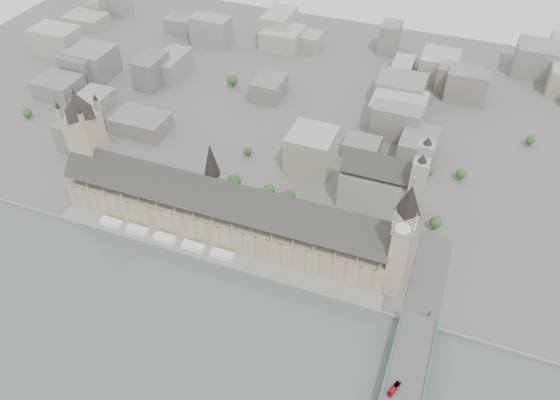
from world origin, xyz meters
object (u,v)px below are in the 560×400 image
(elizabeth_tower, at_px, (402,234))
(red_bus_north, at_px, (394,389))
(car_approach, at_px, (429,314))
(victoria_tower, at_px, (88,141))
(palace_of_westminster, at_px, (224,211))
(westminster_abbey, at_px, (385,184))

(elizabeth_tower, distance_m, red_bus_north, 96.79)
(elizabeth_tower, height_order, car_approach, elizabeth_tower)
(victoria_tower, relative_size, car_approach, 22.55)
(palace_of_westminster, distance_m, victoria_tower, 126.41)
(palace_of_westminster, bearing_deg, red_bus_north, -31.18)
(palace_of_westminster, xyz_separation_m, elizabeth_tower, (138.00, -11.70, 35.38))
(elizabeth_tower, bearing_deg, car_approach, -34.54)
(red_bus_north, bearing_deg, palace_of_westminster, 169.40)
(palace_of_westminster, bearing_deg, westminster_abbey, 34.17)
(elizabeth_tower, relative_size, car_approach, 24.24)
(palace_of_westminster, bearing_deg, car_approach, -10.76)
(victoria_tower, height_order, westminster_abbey, victoria_tower)
(victoria_tower, xyz_separation_m, red_bus_north, (278.51, -101.01, -43.32))
(elizabeth_tower, xyz_separation_m, victoria_tower, (-260.00, 18.00, -2.88))
(victoria_tower, distance_m, red_bus_north, 299.41)
(red_bus_north, xyz_separation_m, car_approach, (10.67, 62.93, -1.00))
(elizabeth_tower, bearing_deg, westminster_abbey, 107.29)
(palace_of_westminster, relative_size, car_approach, 59.75)
(elizabeth_tower, distance_m, westminster_abbey, 96.91)
(palace_of_westminster, xyz_separation_m, red_bus_north, (156.51, -94.71, -10.82))
(elizabeth_tower, height_order, red_bus_north, elizabeth_tower)
(red_bus_north, height_order, car_approach, red_bus_north)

